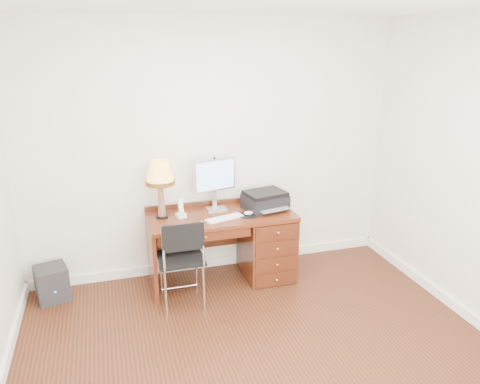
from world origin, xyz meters
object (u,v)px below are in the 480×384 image
object	(u,v)px
desk	(251,241)
leg_lamp	(160,176)
monitor	(215,178)
chair	(182,254)
equipment_box	(52,283)
phone	(181,212)
printer	(265,200)

from	to	relation	value
desk	leg_lamp	size ratio (longest dim) A/B	2.52
monitor	desk	bearing A→B (deg)	-43.08
leg_lamp	chair	distance (m)	0.81
chair	equipment_box	distance (m)	1.38
desk	phone	xyz separation A→B (m)	(-0.73, 0.04, 0.39)
leg_lamp	chair	bearing A→B (deg)	-77.53
printer	phone	world-z (taller)	phone
printer	chair	xyz separation A→B (m)	(-0.98, -0.44, -0.30)
chair	printer	bearing A→B (deg)	24.56
printer	phone	distance (m)	0.90
monitor	equipment_box	size ratio (longest dim) A/B	1.58
printer	leg_lamp	distance (m)	1.14
leg_lamp	phone	size ratio (longest dim) A/B	3.07
monitor	printer	distance (m)	0.58
desk	chair	size ratio (longest dim) A/B	1.66
desk	leg_lamp	xyz separation A→B (m)	(-0.92, 0.08, 0.77)
desk	phone	size ratio (longest dim) A/B	7.75
leg_lamp	equipment_box	bearing A→B (deg)	179.39
phone	equipment_box	bearing A→B (deg)	165.24
equipment_box	chair	bearing A→B (deg)	-36.75
monitor	chair	distance (m)	0.93
leg_lamp	equipment_box	world-z (taller)	leg_lamp
desk	leg_lamp	world-z (taller)	leg_lamp
chair	equipment_box	bearing A→B (deg)	158.17
leg_lamp	phone	distance (m)	0.42
monitor	leg_lamp	bearing A→B (deg)	175.34
printer	phone	size ratio (longest dim) A/B	2.51
monitor	chair	world-z (taller)	monitor
printer	desk	bearing A→B (deg)	-179.30
leg_lamp	phone	bearing A→B (deg)	-14.64
phone	chair	xyz separation A→B (m)	(-0.08, -0.44, -0.26)
monitor	leg_lamp	distance (m)	0.60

